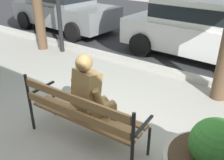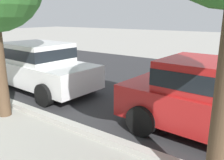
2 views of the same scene
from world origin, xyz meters
The scene contains 6 objects.
ground_plane centered at (0.00, 0.00, 0.00)m, with size 80.00×80.00×0.00m, color #9E9B93.
curb_stone centered at (0.00, 2.90, 0.06)m, with size 60.00×0.20×0.12m, color #B2AFA8.
park_bench centered at (-0.22, -0.08, 0.54)m, with size 1.82×0.61×0.95m.
bronze_statue_seated centered at (-0.14, 0.13, 0.67)m, with size 0.73×0.79×1.37m.
parked_car_grey centered at (-5.12, 4.32, 0.84)m, with size 4.17×2.06×1.56m.
parked_car_white centered at (-0.04, 4.32, 0.84)m, with size 4.17×2.06×1.56m.
Camera 1 is at (1.75, -2.10, 2.42)m, focal length 39.26 mm.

